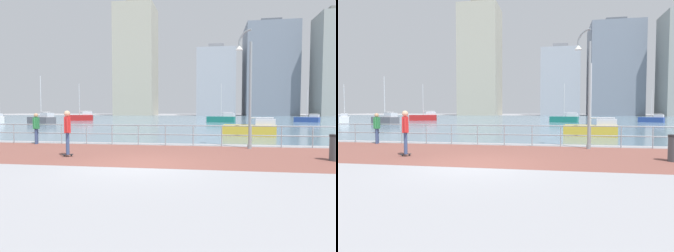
# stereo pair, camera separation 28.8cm
# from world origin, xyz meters

# --- Properties ---
(ground) EXTENTS (220.00, 220.00, 0.00)m
(ground) POSITION_xyz_m (0.00, 40.00, 0.00)
(ground) COLOR #9E9EA3
(brick_paving) EXTENTS (28.00, 5.81, 0.01)m
(brick_paving) POSITION_xyz_m (0.00, 2.38, 0.00)
(brick_paving) COLOR brown
(brick_paving) RESTS_ON ground
(harbor_water) EXTENTS (180.00, 88.00, 0.00)m
(harbor_water) POSITION_xyz_m (0.00, 50.28, 0.00)
(harbor_water) COLOR slate
(harbor_water) RESTS_ON ground
(waterfront_railing) EXTENTS (25.25, 0.06, 1.05)m
(waterfront_railing) POSITION_xyz_m (-0.00, 5.28, 0.72)
(waterfront_railing) COLOR #8C99A3
(waterfront_railing) RESTS_ON ground
(lamppost) EXTENTS (0.77, 0.49, 5.49)m
(lamppost) POSITION_xyz_m (3.91, 4.75, 3.04)
(lamppost) COLOR gray
(lamppost) RESTS_ON ground
(skateboarder) EXTENTS (0.40, 0.53, 1.76)m
(skateboarder) POSITION_xyz_m (-3.14, 1.24, 1.06)
(skateboarder) COLOR black
(skateboarder) RESTS_ON ground
(bystander) EXTENTS (0.32, 0.55, 1.63)m
(bystander) POSITION_xyz_m (-6.83, 4.93, 0.95)
(bystander) COLOR #384C7A
(bystander) RESTS_ON ground
(trash_bin) EXTENTS (0.46, 0.46, 0.93)m
(trash_bin) POSITION_xyz_m (6.62, 1.72, 0.47)
(trash_bin) COLOR #474C51
(trash_bin) RESTS_ON ground
(sailboat_ivory) EXTENTS (3.40, 3.97, 5.65)m
(sailboat_ivory) POSITION_xyz_m (-28.20, 29.01, 0.54)
(sailboat_ivory) COLOR white
(sailboat_ivory) RESTS_ON ground
(sailboat_white) EXTENTS (3.57, 2.77, 4.94)m
(sailboat_white) POSITION_xyz_m (16.77, 37.70, 0.47)
(sailboat_white) COLOR #284799
(sailboat_white) RESTS_ON ground
(sailboat_gray) EXTENTS (4.80, 2.92, 6.45)m
(sailboat_gray) POSITION_xyz_m (-20.55, 39.18, 0.62)
(sailboat_gray) COLOR #B21E1E
(sailboat_gray) RESTS_ON ground
(sailboat_navy) EXTENTS (4.29, 2.37, 5.75)m
(sailboat_navy) POSITION_xyz_m (3.83, 34.81, 0.55)
(sailboat_navy) COLOR #197266
(sailboat_navy) RESTS_ON ground
(sailboat_yellow) EXTENTS (3.69, 1.80, 4.98)m
(sailboat_yellow) POSITION_xyz_m (5.02, 11.51, 0.48)
(sailboat_yellow) COLOR gold
(sailboat_yellow) RESTS_ON ground
(sailboat_red) EXTENTS (4.54, 3.19, 6.18)m
(sailboat_red) POSITION_xyz_m (-19.20, 25.24, 0.59)
(sailboat_red) COLOR #595960
(sailboat_red) RESTS_ON ground
(tower_slate) EXTENTS (13.67, 14.92, 26.00)m
(tower_slate) POSITION_xyz_m (3.74, 101.51, 12.17)
(tower_slate) COLOR #A3A8B2
(tower_slate) RESTS_ON ground
(tower_beige) EXTENTS (10.62, 11.79, 33.89)m
(tower_beige) POSITION_xyz_m (40.37, 90.25, 16.11)
(tower_beige) COLOR #939993
(tower_beige) RESTS_ON ground
(tower_steel) EXTENTS (17.25, 16.22, 33.69)m
(tower_steel) POSITION_xyz_m (22.59, 100.10, 16.02)
(tower_steel) COLOR slate
(tower_steel) RESTS_ON ground
(tower_concrete) EXTENTS (14.18, 12.77, 41.65)m
(tower_concrete) POSITION_xyz_m (-25.35, 96.12, 19.99)
(tower_concrete) COLOR #B2AD99
(tower_concrete) RESTS_ON ground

